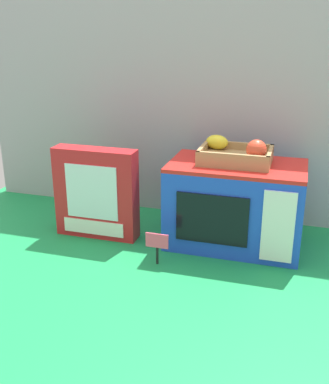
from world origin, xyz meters
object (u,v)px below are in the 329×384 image
food_groups_crate (237,155)px  toy_microwave (235,205)px  cookie_set_box (96,193)px  price_sign (157,244)px

food_groups_crate → toy_microwave: bearing=-64.3°
toy_microwave → cookie_set_box: 0.46m
cookie_set_box → toy_microwave: bearing=8.8°
food_groups_crate → cookie_set_box: size_ratio=0.73×
toy_microwave → price_sign: 0.29m
toy_microwave → cookie_set_box: cookie_set_box is taller
food_groups_crate → cookie_set_box: food_groups_crate is taller
food_groups_crate → cookie_set_box: bearing=-169.6°
toy_microwave → price_sign: size_ratio=4.22×
cookie_set_box → price_sign: cookie_set_box is taller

